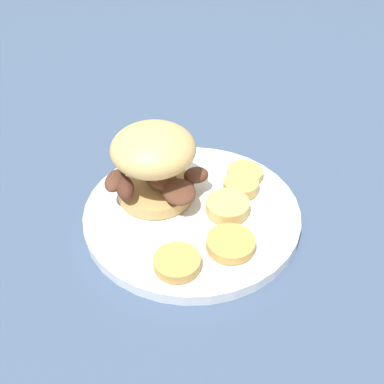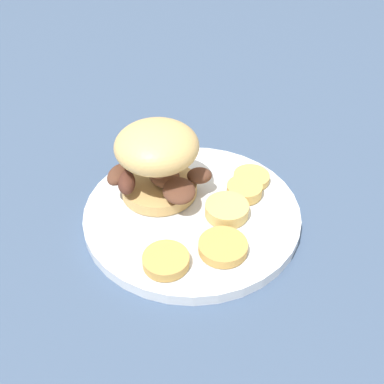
% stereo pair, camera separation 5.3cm
% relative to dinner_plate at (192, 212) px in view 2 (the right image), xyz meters
% --- Properties ---
extents(ground_plane, '(4.00, 4.00, 0.00)m').
position_rel_dinner_plate_xyz_m(ground_plane, '(0.00, 0.00, -0.01)').
color(ground_plane, '#3D5170').
extents(dinner_plate, '(0.26, 0.26, 0.02)m').
position_rel_dinner_plate_xyz_m(dinner_plate, '(0.00, 0.00, 0.00)').
color(dinner_plate, white).
rests_on(dinner_plate, ground_plane).
extents(sandwich, '(0.13, 0.12, 0.09)m').
position_rel_dinner_plate_xyz_m(sandwich, '(-0.02, 0.05, 0.06)').
color(sandwich, tan).
rests_on(sandwich, dinner_plate).
extents(potato_round_0, '(0.05, 0.05, 0.01)m').
position_rel_dinner_plate_xyz_m(potato_round_0, '(0.09, 0.00, 0.01)').
color(potato_round_0, tan).
rests_on(potato_round_0, dinner_plate).
extents(potato_round_1, '(0.05, 0.05, 0.01)m').
position_rel_dinner_plate_xyz_m(potato_round_1, '(-0.07, -0.06, 0.01)').
color(potato_round_1, tan).
rests_on(potato_round_1, dinner_plate).
extents(potato_round_2, '(0.05, 0.05, 0.01)m').
position_rel_dinner_plate_xyz_m(potato_round_2, '(-0.01, -0.08, 0.01)').
color(potato_round_2, tan).
rests_on(potato_round_2, dinner_plate).
extents(potato_round_3, '(0.05, 0.05, 0.02)m').
position_rel_dinner_plate_xyz_m(potato_round_3, '(0.03, -0.03, 0.01)').
color(potato_round_3, '#DBB766').
rests_on(potato_round_3, dinner_plate).
extents(potato_round_4, '(0.04, 0.04, 0.01)m').
position_rel_dinner_plate_xyz_m(potato_round_4, '(0.07, -0.02, 0.01)').
color(potato_round_4, tan).
rests_on(potato_round_4, dinner_plate).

